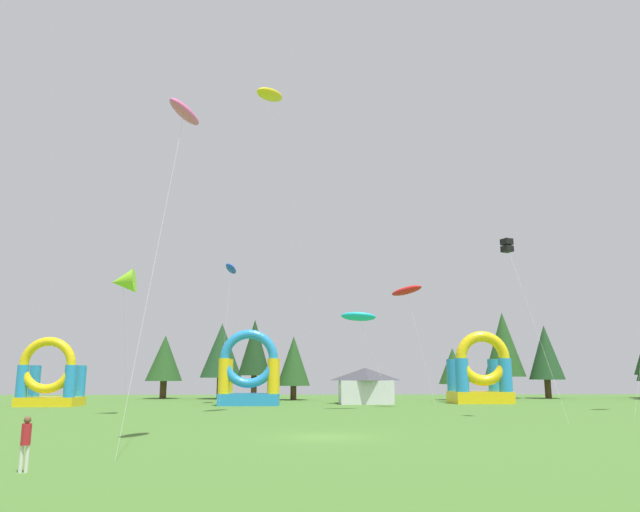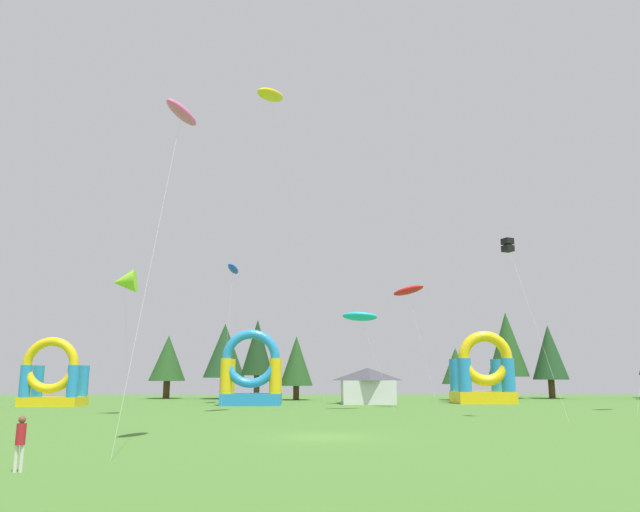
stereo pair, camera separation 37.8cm
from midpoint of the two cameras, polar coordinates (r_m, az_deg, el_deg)
ground_plane at (r=28.73m, az=0.86°, el=-16.76°), size 120.00×120.00×0.00m
kite_yellow_parafoil at (r=46.76m, az=-4.48°, el=14.94°), size 5.71×8.81×24.13m
kite_lime_delta at (r=45.66m, az=-17.81°, el=-2.34°), size 1.91×5.11×10.35m
kite_pink_parafoil at (r=27.87m, az=-12.57°, el=13.10°), size 1.75×5.20×14.59m
kite_black_box at (r=42.10m, az=17.61°, el=0.96°), size 2.11×4.09×11.75m
kite_blue_parafoil at (r=60.43m, az=-8.05°, el=-1.22°), size 1.30×4.80×13.76m
kite_red_parafoil at (r=53.61m, az=8.56°, el=-3.25°), size 3.44×2.68×10.70m
kite_cyan_parafoil at (r=49.89m, az=4.02°, el=-5.74°), size 4.16×1.24×8.07m
person_left_edge at (r=20.38m, az=-26.02°, el=-15.29°), size 0.33×0.33×1.60m
inflatable_blue_arch at (r=60.78m, az=-23.85°, el=-10.76°), size 5.21×3.56×6.16m
inflatable_yellow_castle at (r=63.47m, az=15.37°, el=-11.01°), size 5.63×4.69×7.08m
inflatable_orange_dome at (r=57.80m, az=-6.33°, el=-11.39°), size 5.58×3.78×6.96m
festival_tent at (r=60.97m, az=4.72°, el=-12.14°), size 5.08×4.40×3.48m
tree_row_2 at (r=76.15m, az=-14.07°, el=-9.39°), size 4.36×4.36×7.52m
tree_row_3 at (r=73.91m, az=-8.88°, el=-8.87°), size 4.96×4.96×8.88m
tree_row_4 at (r=69.49m, az=-5.80°, el=-8.66°), size 3.64×3.64×8.99m
tree_row_5 at (r=69.80m, az=-2.10°, el=-9.92°), size 3.75×3.75×7.16m
tree_row_6 at (r=71.15m, az=12.91°, el=-10.15°), size 3.31×3.31×5.80m
tree_row_7 at (r=78.48m, az=17.43°, el=-8.00°), size 4.91×4.91×10.46m
tree_row_8 at (r=79.14m, az=21.02°, el=-8.53°), size 4.18×4.18×8.79m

